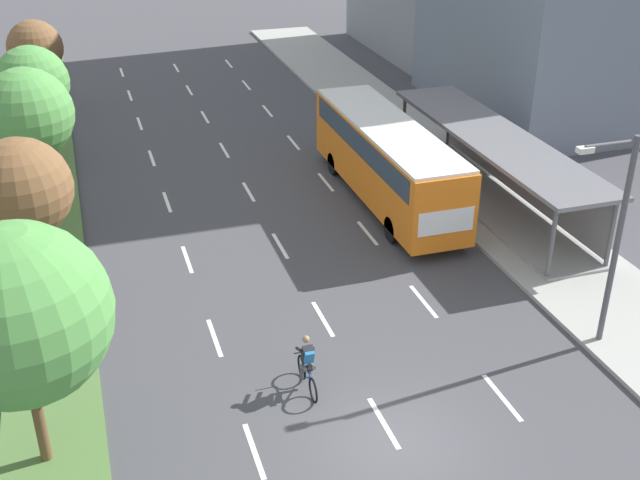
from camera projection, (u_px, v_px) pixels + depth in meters
ground_plane at (395, 443)px, 20.21m from camera, size 140.00×140.00×0.00m
median_strip at (46, 183)px, 34.88m from camera, size 2.60×52.00×0.12m
sidewalk_right at (414, 141)px, 39.59m from camera, size 4.50×52.00×0.15m
lane_divider_left at (167, 202)px, 33.26m from camera, size 0.14×44.06×0.01m
lane_divider_center at (249, 192)px, 34.20m from camera, size 0.14×44.06×0.01m
lane_divider_right at (326, 182)px, 35.14m from camera, size 0.14×44.06×0.01m
bus_shelter at (498, 161)px, 32.33m from camera, size 2.90×13.64×2.86m
bus at (387, 155)px, 32.40m from camera, size 2.54×11.29×3.37m
cyclist at (307, 366)px, 21.79m from camera, size 0.46×1.82×1.71m
median_tree_nearest at (18, 315)px, 17.64m from camera, size 4.27×4.27×6.31m
median_tree_second at (21, 189)px, 23.47m from camera, size 3.09×3.09×5.87m
median_tree_third at (27, 114)px, 29.35m from camera, size 3.43×3.43×6.13m
median_tree_fourth at (32, 83)px, 35.58m from camera, size 3.30×3.30×5.32m
median_tree_fifth at (35, 48)px, 41.54m from camera, size 2.88×2.88×5.05m
streetlight at (615, 229)px, 22.33m from camera, size 1.91×0.24×6.50m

